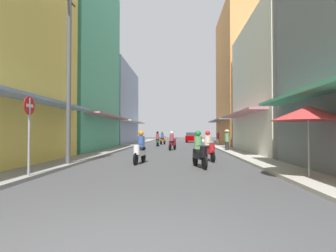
# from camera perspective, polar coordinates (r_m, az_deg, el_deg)

# --- Properties ---
(ground_plane) EXTENTS (109.84, 109.84, 0.00)m
(ground_plane) POSITION_cam_1_polar(r_m,az_deg,el_deg) (24.23, 0.84, -4.86)
(ground_plane) COLOR #424244
(sidewalk_left) EXTENTS (1.54, 57.93, 0.12)m
(sidewalk_left) POSITION_cam_1_polar(r_m,az_deg,el_deg) (24.81, -10.17, -4.62)
(sidewalk_left) COLOR gray
(sidewalk_left) RESTS_ON ground
(sidewalk_right) EXTENTS (1.54, 57.93, 0.12)m
(sidewalk_right) POSITION_cam_1_polar(r_m,az_deg,el_deg) (24.55, 11.96, -4.65)
(sidewalk_right) COLOR #ADA89E
(sidewalk_right) RESTS_ON ground
(building_left_mid) EXTENTS (7.05, 10.72, 15.02)m
(building_left_mid) POSITION_cam_1_polar(r_m,az_deg,el_deg) (24.42, -20.24, 13.00)
(building_left_mid) COLOR #4CB28C
(building_left_mid) RESTS_ON ground
(building_left_far) EXTENTS (7.05, 12.12, 9.72)m
(building_left_far) POSITION_cam_1_polar(r_m,az_deg,el_deg) (35.13, -12.72, 4.21)
(building_left_far) COLOR #8CA5CC
(building_left_far) RESTS_ON ground
(building_right_mid) EXTENTS (7.05, 10.32, 9.38)m
(building_right_mid) POSITION_cam_1_polar(r_m,az_deg,el_deg) (21.00, 24.47, 7.53)
(building_right_mid) COLOR silver
(building_right_mid) RESTS_ON ground
(building_right_far) EXTENTS (7.05, 9.94, 15.30)m
(building_right_far) POSITION_cam_1_polar(r_m,az_deg,el_deg) (31.91, 16.83, 9.85)
(building_right_far) COLOR #D88C4C
(building_right_far) RESTS_ON ground
(motorbike_silver) EXTENTS (0.55, 1.81, 0.96)m
(motorbike_silver) POSITION_cam_1_polar(r_m,az_deg,el_deg) (32.59, 6.27, -3.05)
(motorbike_silver) COLOR black
(motorbike_silver) RESTS_ON ground
(motorbike_black) EXTENTS (0.66, 1.78, 1.58)m
(motorbike_black) POSITION_cam_1_polar(r_m,az_deg,el_deg) (11.44, 6.70, -5.31)
(motorbike_black) COLOR black
(motorbike_black) RESTS_ON ground
(motorbike_white) EXTENTS (0.57, 1.80, 1.58)m
(motorbike_white) POSITION_cam_1_polar(r_m,az_deg,el_deg) (12.88, -6.01, -4.86)
(motorbike_white) COLOR black
(motorbike_white) RESTS_ON ground
(motorbike_maroon) EXTENTS (0.70, 1.76, 1.58)m
(motorbike_maroon) POSITION_cam_1_polar(r_m,az_deg,el_deg) (22.32, 0.93, -3.36)
(motorbike_maroon) COLOR black
(motorbike_maroon) RESTS_ON ground
(motorbike_green) EXTENTS (0.55, 1.81, 1.58)m
(motorbike_green) POSITION_cam_1_polar(r_m,az_deg,el_deg) (28.33, -2.22, -2.92)
(motorbike_green) COLOR black
(motorbike_green) RESTS_ON ground
(motorbike_orange) EXTENTS (0.70, 1.76, 1.58)m
(motorbike_orange) POSITION_cam_1_polar(r_m,az_deg,el_deg) (32.36, -1.14, -2.72)
(motorbike_orange) COLOR black
(motorbike_orange) RESTS_ON ground
(motorbike_red) EXTENTS (0.62, 1.79, 1.58)m
(motorbike_red) POSITION_cam_1_polar(r_m,az_deg,el_deg) (14.10, 8.68, -4.54)
(motorbike_red) COLOR black
(motorbike_red) RESTS_ON ground
(parked_car) EXTENTS (2.03, 4.21, 1.45)m
(parked_car) POSITION_cam_1_polar(r_m,az_deg,el_deg) (39.79, 5.09, -2.39)
(parked_car) COLOR #8C0000
(parked_car) RESTS_ON ground
(pedestrian_far) EXTENTS (0.44, 0.44, 1.73)m
(pedestrian_far) POSITION_cam_1_polar(r_m,az_deg,el_deg) (21.02, 12.48, -2.72)
(pedestrian_far) COLOR #262628
(pedestrian_far) RESTS_ON ground
(pedestrian_crossing) EXTENTS (0.34, 0.34, 1.62)m
(pedestrian_crossing) POSITION_cam_1_polar(r_m,az_deg,el_deg) (30.51, 10.60, -2.58)
(pedestrian_crossing) COLOR beige
(pedestrian_crossing) RESTS_ON ground
(vendor_umbrella) EXTENTS (2.25, 2.25, 2.32)m
(vendor_umbrella) POSITION_cam_1_polar(r_m,az_deg,el_deg) (9.37, 27.74, 2.42)
(vendor_umbrella) COLOR #99999E
(vendor_umbrella) RESTS_ON ground
(utility_pole) EXTENTS (0.20, 1.20, 7.97)m
(utility_pole) POSITION_cam_1_polar(r_m,az_deg,el_deg) (12.79, -20.40, 10.32)
(utility_pole) COLOR #4C4C4F
(utility_pole) RESTS_ON ground
(street_sign_no_entry) EXTENTS (0.07, 0.60, 2.65)m
(street_sign_no_entry) POSITION_cam_1_polar(r_m,az_deg,el_deg) (9.59, -27.49, 0.11)
(street_sign_no_entry) COLOR gray
(street_sign_no_entry) RESTS_ON ground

